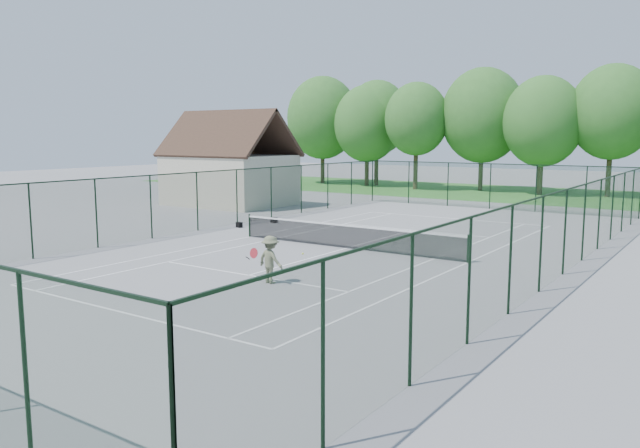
{
  "coord_description": "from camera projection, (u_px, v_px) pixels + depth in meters",
  "views": [
    {
      "loc": [
        14.13,
        -22.53,
        4.83
      ],
      "look_at": [
        0.0,
        -2.0,
        1.3
      ],
      "focal_mm": 35.0,
      "sensor_mm": 36.0,
      "label": 1
    }
  ],
  "objects": [
    {
      "name": "grass_far",
      "position": [
        539.0,
        195.0,
        51.45
      ],
      "size": [
        80.0,
        16.0,
        0.01
      ],
      "primitive_type": "cube",
      "color": "#3E8731",
      "rests_on": "ground"
    },
    {
      "name": "tennis_net",
      "position": [
        346.0,
        235.0,
        26.9
      ],
      "size": [
        11.08,
        0.08,
        1.1
      ],
      "color": "black",
      "rests_on": "ground"
    },
    {
      "name": "utility_building",
      "position": [
        229.0,
        160.0,
        43.68
      ],
      "size": [
        8.6,
        6.27,
        6.63
      ],
      "color": "beige",
      "rests_on": "ground"
    },
    {
      "name": "ground",
      "position": [
        346.0,
        248.0,
        26.99
      ],
      "size": [
        140.0,
        140.0,
        0.0
      ],
      "primitive_type": "plane",
      "color": "gray",
      "rests_on": "ground"
    },
    {
      "name": "court_lines",
      "position": [
        346.0,
        248.0,
        26.98
      ],
      "size": [
        11.05,
        23.85,
        0.01
      ],
      "color": "white",
      "rests_on": "ground"
    },
    {
      "name": "fence_enclosure",
      "position": [
        346.0,
        213.0,
        26.77
      ],
      "size": [
        18.05,
        36.05,
        3.02
      ],
      "color": "#16371E",
      "rests_on": "ground"
    },
    {
      "name": "sports_bag_a",
      "position": [
        239.0,
        225.0,
        33.12
      ],
      "size": [
        0.4,
        0.3,
        0.28
      ],
      "primitive_type": "cube",
      "rotation": [
        0.0,
        0.0,
        -0.27
      ],
      "color": "black",
      "rests_on": "ground"
    },
    {
      "name": "sports_bag_b",
      "position": [
        274.0,
        220.0,
        34.95
      ],
      "size": [
        0.42,
        0.32,
        0.3
      ],
      "primitive_type": "cube",
      "rotation": [
        0.0,
        0.0,
        -0.24
      ],
      "color": "black",
      "rests_on": "ground"
    },
    {
      "name": "tennis_player",
      "position": [
        270.0,
        260.0,
        20.52
      ],
      "size": [
        1.93,
        0.85,
        1.58
      ],
      "color": "#62664A",
      "rests_on": "ground"
    },
    {
      "name": "tree_line_far",
      "position": [
        543.0,
        121.0,
        50.61
      ],
      "size": [
        39.4,
        6.4,
        9.7
      ],
      "color": "#433522",
      "rests_on": "ground"
    }
  ]
}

